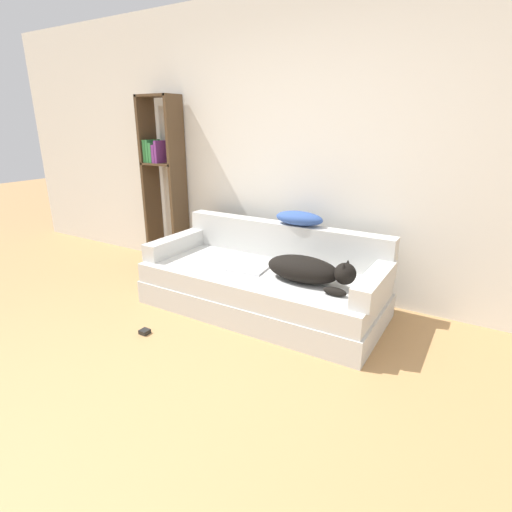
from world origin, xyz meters
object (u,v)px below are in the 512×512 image
Objects in this scene: dog at (308,270)px; laptop at (248,268)px; throw_pillow at (299,218)px; bookshelf at (162,173)px; power_adapter at (145,332)px; couch at (262,290)px.

dog is 2.14× the size of laptop.
bookshelf is (-1.73, 0.10, 0.28)m from throw_pillow.
power_adapter is at bearing -127.63° from laptop.
couch is at bearing -110.54° from throw_pillow.
laptop is 4.86× the size of power_adapter.
couch is 1.12× the size of bookshelf.
throw_pillow is (0.15, 0.40, 0.58)m from couch.
throw_pillow reaches higher than dog.
dog reaches higher than couch.
bookshelf reaches higher than couch.
throw_pillow is at bearing 60.12° from power_adapter.
couch is 0.24m from laptop.
throw_pillow is 1.63m from power_adapter.
couch is at bearing 171.99° from dog.
laptop is 0.65m from throw_pillow.
dog is at bearing 37.40° from power_adapter.
power_adapter is (-0.57, -0.85, -0.17)m from couch.
bookshelf reaches higher than throw_pillow.
power_adapter is at bearing -142.60° from dog.
throw_pillow reaches higher than laptop.
power_adapter is at bearing -53.44° from bookshelf.
couch is 6.11× the size of laptop.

